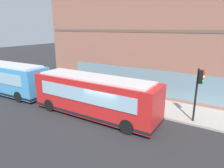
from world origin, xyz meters
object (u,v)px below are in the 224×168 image
traffic_light_near_corner (199,85)px  pedestrian_near_hydrant (107,88)px  newspaper_vending_box (158,105)px  city_bus_nearside (94,96)px  pedestrian_by_light_pole (56,81)px  fire_hydrant (118,93)px  city_bus_far_down_street (5,78)px

traffic_light_near_corner → pedestrian_near_hydrant: traffic_light_near_corner is taller
newspaper_vending_box → pedestrian_near_hydrant: bearing=82.4°
city_bus_nearside → traffic_light_near_corner: 7.40m
city_bus_nearside → pedestrian_by_light_pole: size_ratio=5.87×
traffic_light_near_corner → fire_hydrant: traffic_light_near_corner is taller
city_bus_far_down_street → newspaper_vending_box: bearing=-77.5°
city_bus_nearside → city_bus_far_down_street: (-0.20, 10.98, 0.00)m
pedestrian_by_light_pole → traffic_light_near_corner: bearing=-90.4°
city_bus_nearside → fire_hydrant: city_bus_nearside is taller
city_bus_nearside → fire_hydrant: (4.34, 0.39, -1.04)m
pedestrian_by_light_pole → newspaper_vending_box: pedestrian_by_light_pole is taller
pedestrian_by_light_pole → fire_hydrant: bearing=-76.7°
fire_hydrant → pedestrian_near_hydrant: size_ratio=0.48×
city_bus_nearside → pedestrian_by_light_pole: (2.79, 6.98, -0.42)m
pedestrian_near_hydrant → pedestrian_by_light_pole: bearing=100.3°
pedestrian_by_light_pole → pedestrian_near_hydrant: (1.03, -5.69, -0.10)m
traffic_light_near_corner → pedestrian_by_light_pole: 13.86m
city_bus_nearside → traffic_light_near_corner: traffic_light_near_corner is taller
fire_hydrant → pedestrian_by_light_pole: (-1.55, 6.59, 0.62)m
city_bus_far_down_street → pedestrian_near_hydrant: city_bus_far_down_street is taller
traffic_light_near_corner → fire_hydrant: bearing=77.0°
city_bus_far_down_street → traffic_light_near_corner: (2.88, -17.77, 1.22)m
pedestrian_near_hydrant → city_bus_nearside: bearing=-161.3°
traffic_light_near_corner → pedestrian_by_light_pole: bearing=89.6°
city_bus_far_down_street → newspaper_vending_box: city_bus_far_down_street is taller
pedestrian_by_light_pole → pedestrian_near_hydrant: pedestrian_by_light_pole is taller
city_bus_far_down_street → pedestrian_by_light_pole: city_bus_far_down_street is taller
city_bus_nearside → pedestrian_by_light_pole: city_bus_nearside is taller
city_bus_nearside → newspaper_vending_box: size_ratio=11.16×
city_bus_far_down_street → pedestrian_near_hydrant: (4.01, -9.69, -0.52)m
city_bus_far_down_street → traffic_light_near_corner: size_ratio=2.69×
city_bus_nearside → pedestrian_near_hydrant: city_bus_nearside is taller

